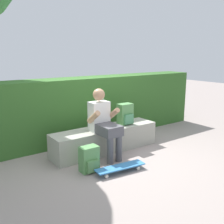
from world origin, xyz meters
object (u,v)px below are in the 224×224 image
object	(u,v)px
person_skater	(104,121)
backpack_on_ground	(89,159)
skateboard_near_person	(120,167)
bench_main	(106,139)
backpack_on_bench	(125,114)

from	to	relation	value
person_skater	backpack_on_ground	xyz separation A→B (m)	(-0.51, -0.37, -0.45)
person_skater	skateboard_near_person	bearing A→B (deg)	-102.00
bench_main	backpack_on_ground	size ratio (longest dim) A/B	5.19
skateboard_near_person	backpack_on_ground	bearing A→B (deg)	141.86
backpack_on_ground	backpack_on_bench	bearing A→B (deg)	26.47
backpack_on_bench	backpack_on_ground	bearing A→B (deg)	-153.53
bench_main	skateboard_near_person	distance (m)	0.95
bench_main	person_skater	size ratio (longest dim) A/B	1.74
person_skater	bench_main	bearing A→B (deg)	49.87
bench_main	backpack_on_ground	distance (m)	0.91
bench_main	skateboard_near_person	world-z (taller)	bench_main
person_skater	skateboard_near_person	distance (m)	0.88
bench_main	backpack_on_ground	world-z (taller)	bench_main
backpack_on_bench	backpack_on_ground	size ratio (longest dim) A/B	1.00
person_skater	skateboard_near_person	world-z (taller)	person_skater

